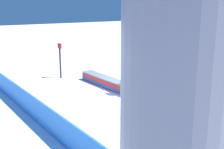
% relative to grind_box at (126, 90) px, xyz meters
% --- Properties ---
extents(ground_plane, '(120.00, 120.00, 0.00)m').
position_rel_grind_box_xyz_m(ground_plane, '(0.00, 0.00, -0.23)').
color(ground_plane, white).
extents(grind_box, '(7.55, 1.29, 0.50)m').
position_rel_grind_box_xyz_m(grind_box, '(0.00, 0.00, 0.00)').
color(grind_box, '#DC3936').
rests_on(grind_box, ground_plane).
extents(snowboarder, '(1.39, 0.86, 1.42)m').
position_rel_grind_box_xyz_m(snowboarder, '(-0.28, -0.00, 1.05)').
color(snowboarder, '#C92A85').
rests_on(snowboarder, grind_box).
extents(safety_fence, '(11.15, 1.04, 0.93)m').
position_rel_grind_box_xyz_m(safety_fence, '(0.00, 4.82, 0.24)').
color(safety_fence, '#3A89E7').
rests_on(safety_fence, ground_plane).
extents(trail_marker, '(0.40, 0.10, 2.10)m').
position_rel_grind_box_xyz_m(trail_marker, '(4.89, 0.76, 0.89)').
color(trail_marker, '#262628').
rests_on(trail_marker, ground_plane).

